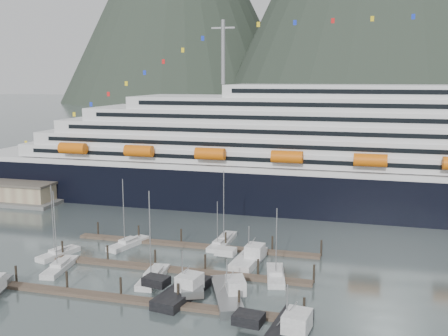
{
  "coord_description": "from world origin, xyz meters",
  "views": [
    {
      "loc": [
        26.17,
        -75.39,
        32.09
      ],
      "look_at": [
        -0.68,
        22.0,
        14.54
      ],
      "focal_mm": 42.0,
      "sensor_mm": 36.0,
      "label": 1
    }
  ],
  "objects": [
    {
      "name": "sailboat_c",
      "position": [
        -5.95,
        -1.68,
        0.44
      ],
      "size": [
        3.58,
        10.17,
        15.31
      ],
      "rotation": [
        0.0,
        0.0,
        1.66
      ],
      "color": "#B9B9B9",
      "rests_on": "ground"
    },
    {
      "name": "sailboat_h",
      "position": [
        12.86,
        4.25,
        0.42
      ],
      "size": [
        4.56,
        9.72,
        12.4
      ],
      "rotation": [
        0.0,
        0.0,
        1.78
      ],
      "color": "#B9B9B9",
      "rests_on": "ground"
    },
    {
      "name": "trawler_c",
      "position": [
        7.24,
        -5.86,
        0.87
      ],
      "size": [
        10.77,
        13.49,
        6.72
      ],
      "rotation": [
        0.0,
        0.0,
        1.96
      ],
      "color": "gray",
      "rests_on": "ground"
    },
    {
      "name": "trawler_b",
      "position": [
        0.73,
        -6.63,
        0.97
      ],
      "size": [
        9.54,
        12.49,
        7.83
      ],
      "rotation": [
        0.0,
        0.0,
        1.4
      ],
      "color": "black",
      "rests_on": "ground"
    },
    {
      "name": "dock_far",
      "position": [
        -4.93,
        16.05,
        0.31
      ],
      "size": [
        48.18,
        2.28,
        3.2
      ],
      "color": "#4B3C30",
      "rests_on": "ground"
    },
    {
      "name": "cruise_ship",
      "position": [
        30.03,
        54.94,
        12.04
      ],
      "size": [
        210.0,
        30.4,
        50.3
      ],
      "color": "black",
      "rests_on": "ground"
    },
    {
      "name": "sailboat_f",
      "position": [
        -0.35,
        17.1,
        0.38
      ],
      "size": [
        2.92,
        7.93,
        9.46
      ],
      "rotation": [
        0.0,
        0.0,
        1.48
      ],
      "color": "#B9B9B9",
      "rests_on": "ground"
    },
    {
      "name": "sailboat_e",
      "position": [
        -17.36,
        12.96,
        0.42
      ],
      "size": [
        5.06,
        10.04,
        13.72
      ],
      "rotation": [
        0.0,
        0.0,
        1.3
      ],
      "color": "#B9B9B9",
      "rests_on": "ground"
    },
    {
      "name": "sailboat_a",
      "position": [
        -27.0,
        4.24,
        0.42
      ],
      "size": [
        4.57,
        8.88,
        13.72
      ],
      "rotation": [
        0.0,
        0.0,
        1.31
      ],
      "color": "#B9B9B9",
      "rests_on": "ground"
    },
    {
      "name": "ground",
      "position": [
        0.0,
        0.0,
        0.0
      ],
      "size": [
        1600.0,
        1600.0,
        0.0
      ],
      "primitive_type": "plane",
      "color": "#4D5B5B",
      "rests_on": "ground"
    },
    {
      "name": "sailboat_b",
      "position": [
        -22.93,
        -1.61,
        0.42
      ],
      "size": [
        3.77,
        9.98,
        14.23
      ],
      "rotation": [
        0.0,
        0.0,
        1.7
      ],
      "color": "#B9B9B9",
      "rests_on": "ground"
    },
    {
      "name": "trawler_e",
      "position": [
        6.98,
        9.96,
        0.93
      ],
      "size": [
        8.83,
        11.58,
        7.35
      ],
      "rotation": [
        0.0,
        0.0,
        1.48
      ],
      "color": "#B9B9B9",
      "rests_on": "ground"
    },
    {
      "name": "sailboat_g",
      "position": [
        0.08,
        19.99,
        0.42
      ],
      "size": [
        2.58,
        10.09,
        14.97
      ],
      "rotation": [
        0.0,
        0.0,
        1.58
      ],
      "color": "#B9B9B9",
      "rests_on": "ground"
    },
    {
      "name": "dock_near",
      "position": [
        -4.93,
        -9.95,
        0.31
      ],
      "size": [
        48.18,
        2.28,
        3.2
      ],
      "color": "#4B3C30",
      "rests_on": "ground"
    },
    {
      "name": "dock_mid",
      "position": [
        -4.93,
        3.05,
        0.31
      ],
      "size": [
        48.18,
        2.28,
        3.2
      ],
      "color": "#4B3C30",
      "rests_on": "ground"
    },
    {
      "name": "trawler_d",
      "position": [
        17.41,
        -14.98,
        0.97
      ],
      "size": [
        10.08,
        13.56,
        7.88
      ],
      "rotation": [
        0.0,
        0.0,
        1.44
      ],
      "color": "black",
      "rests_on": "ground"
    }
  ]
}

